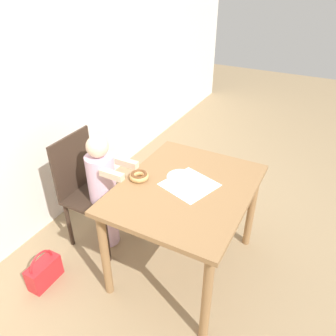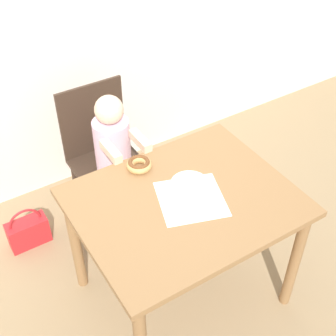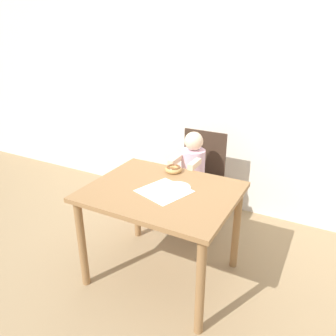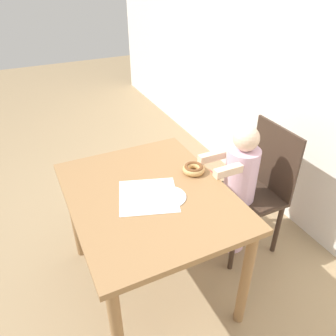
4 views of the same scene
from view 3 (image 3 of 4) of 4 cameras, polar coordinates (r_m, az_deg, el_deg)
The scene contains 9 objects.
ground_plane at distance 2.83m, azimuth -0.98°, elevation -17.92°, with size 12.00×12.00×0.00m, color #997F5B.
wall_back at distance 3.44m, azimuth 10.11°, elevation 12.50°, with size 8.00×0.05×2.50m.
dining_table at distance 2.45m, azimuth -1.09°, elevation -6.13°, with size 1.08×0.87×0.77m.
chair at distance 3.22m, azimuth 5.23°, elevation -2.13°, with size 0.43×0.46×0.96m.
child_figure at distance 3.09m, azimuth 4.25°, elevation -2.60°, with size 0.24×0.39×1.02m.
donut at distance 2.68m, azimuth 0.97°, elevation -0.14°, with size 0.14×0.14×0.05m.
napkin at distance 2.38m, azimuth -0.67°, elevation -4.03°, with size 0.40×0.40×0.00m.
handbag at distance 3.65m, azimuth -3.33°, elevation -5.69°, with size 0.26×0.12×0.30m.
plate at distance 2.43m, azimuth 1.62°, elevation -3.37°, with size 0.20×0.20×0.01m.
Camera 3 is at (1.05, -1.87, 1.85)m, focal length 35.00 mm.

